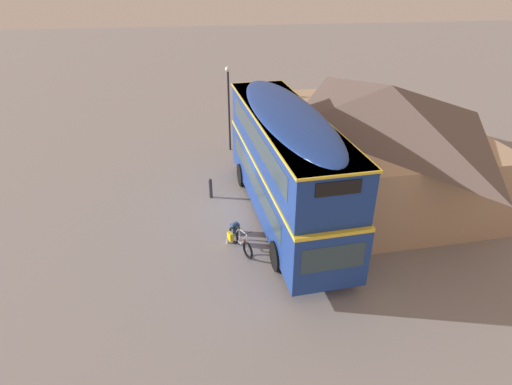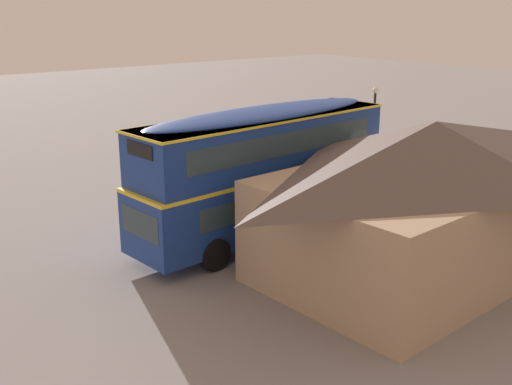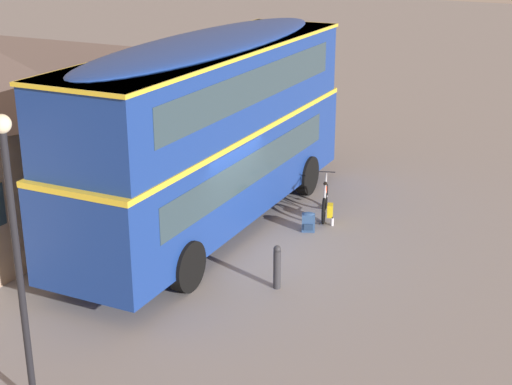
% 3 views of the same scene
% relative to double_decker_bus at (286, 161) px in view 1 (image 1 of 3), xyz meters
% --- Properties ---
extents(ground_plane, '(120.00, 120.00, 0.00)m').
position_rel_double_decker_bus_xyz_m(ground_plane, '(-1.00, -1.05, -2.64)').
color(ground_plane, gray).
extents(double_decker_bus, '(10.76, 3.38, 4.79)m').
position_rel_double_decker_bus_xyz_m(double_decker_bus, '(0.00, 0.00, 0.00)').
color(double_decker_bus, black).
rests_on(double_decker_bus, ground).
extents(touring_bicycle, '(1.67, 0.88, 1.06)m').
position_rel_double_decker_bus_xyz_m(touring_bicycle, '(2.05, -2.12, -2.27)').
color(touring_bicycle, black).
rests_on(touring_bicycle, ground).
extents(backpack_on_ground, '(0.35, 0.39, 0.50)m').
position_rel_double_decker_bus_xyz_m(backpack_on_ground, '(0.95, -2.18, -2.39)').
color(backpack_on_ground, '#2D4C7A').
rests_on(backpack_on_ground, ground).
extents(water_bottle_clear_plastic, '(0.08, 0.08, 0.23)m').
position_rel_double_decker_bus_xyz_m(water_bottle_clear_plastic, '(1.58, -2.54, -2.54)').
color(water_bottle_clear_plastic, silver).
rests_on(water_bottle_clear_plastic, ground).
extents(pub_building, '(11.93, 7.32, 4.80)m').
position_rel_double_decker_bus_xyz_m(pub_building, '(-2.66, 5.30, -0.19)').
color(pub_building, tan).
rests_on(pub_building, ground).
extents(street_lamp, '(0.28, 0.28, 4.75)m').
position_rel_double_decker_bus_xyz_m(street_lamp, '(-7.65, -1.64, 0.28)').
color(street_lamp, black).
rests_on(street_lamp, ground).
extents(kerb_bollard, '(0.16, 0.16, 0.97)m').
position_rel_double_decker_bus_xyz_m(kerb_bollard, '(-2.14, -3.01, -2.15)').
color(kerb_bollard, '#333338').
rests_on(kerb_bollard, ground).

